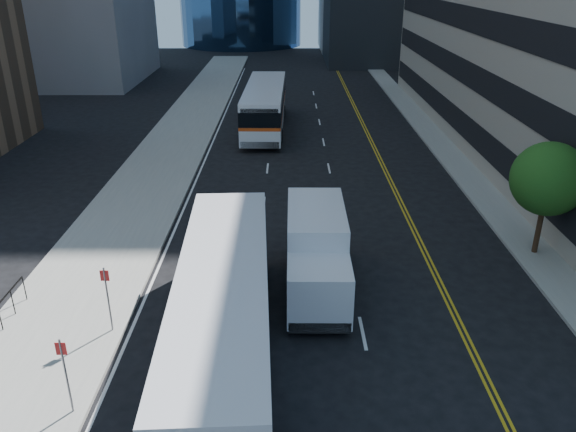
{
  "coord_description": "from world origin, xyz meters",
  "views": [
    {
      "loc": [
        -2.17,
        -14.58,
        11.9
      ],
      "look_at": [
        -2.17,
        5.99,
        2.8
      ],
      "focal_mm": 35.0,
      "sensor_mm": 36.0,
      "label": 1
    }
  ],
  "objects_px": {
    "bus_front": "(224,312)",
    "bus_rear": "(265,106)",
    "street_tree": "(549,179)",
    "box_truck": "(317,252)"
  },
  "relations": [
    {
      "from": "bus_front",
      "to": "bus_rear",
      "type": "xyz_separation_m",
      "value": [
        0.22,
        29.23,
        0.06
      ]
    },
    {
      "from": "street_tree",
      "to": "bus_front",
      "type": "height_order",
      "value": "street_tree"
    },
    {
      "from": "bus_front",
      "to": "box_truck",
      "type": "bearing_deg",
      "value": 51.28
    },
    {
      "from": "bus_front",
      "to": "bus_rear",
      "type": "height_order",
      "value": "bus_rear"
    },
    {
      "from": "bus_front",
      "to": "bus_rear",
      "type": "bearing_deg",
      "value": 86.71
    },
    {
      "from": "street_tree",
      "to": "box_truck",
      "type": "distance_m",
      "value": 10.66
    },
    {
      "from": "bus_front",
      "to": "bus_rear",
      "type": "distance_m",
      "value": 29.23
    },
    {
      "from": "bus_rear",
      "to": "box_truck",
      "type": "relative_size",
      "value": 2.03
    },
    {
      "from": "box_truck",
      "to": "bus_front",
      "type": "bearing_deg",
      "value": -125.43
    },
    {
      "from": "street_tree",
      "to": "box_truck",
      "type": "relative_size",
      "value": 0.77
    }
  ]
}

